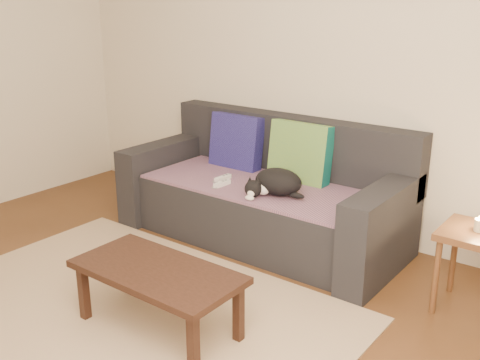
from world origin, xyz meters
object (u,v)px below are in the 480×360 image
at_px(sofa, 265,197).
at_px(coffee_table, 157,277).
at_px(cat, 276,183).
at_px(wii_remote_b, 222,184).
at_px(wii_remote_a, 223,178).
at_px(side_table, 477,245).

bearing_deg(sofa, coffee_table, -78.84).
bearing_deg(cat, coffee_table, -111.26).
distance_m(cat, wii_remote_b, 0.42).
height_order(sofa, coffee_table, sofa).
distance_m(cat, wii_remote_a, 0.50).
height_order(sofa, side_table, sofa).
relative_size(cat, wii_remote_a, 2.88).
height_order(wii_remote_b, side_table, side_table).
relative_size(wii_remote_a, wii_remote_b, 1.00).
height_order(wii_remote_a, coffee_table, wii_remote_a).
xyz_separation_m(sofa, coffee_table, (0.27, -1.38, 0.01)).
distance_m(sofa, coffee_table, 1.41).
bearing_deg(coffee_table, sofa, 101.16).
distance_m(wii_remote_a, wii_remote_b, 0.13).
distance_m(side_table, coffee_table, 1.77).
distance_m(wii_remote_b, coffee_table, 1.20).
xyz_separation_m(wii_remote_b, coffee_table, (0.45, -1.10, -0.13)).
bearing_deg(side_table, wii_remote_b, -175.69).
distance_m(wii_remote_b, side_table, 1.73).
height_order(cat, side_table, cat).
bearing_deg(wii_remote_b, sofa, -28.77).
bearing_deg(wii_remote_b, side_table, -82.51).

